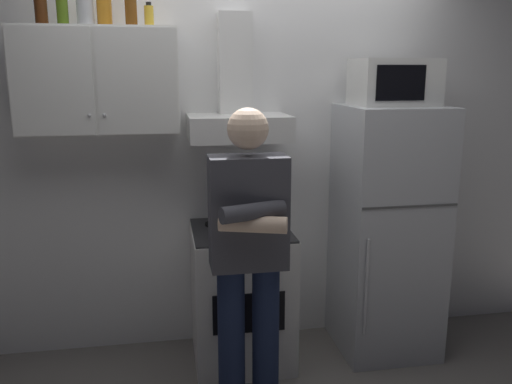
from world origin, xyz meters
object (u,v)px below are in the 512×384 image
at_px(bottle_beer_brown, 131,4).
at_px(bottle_spice_jar, 149,16).
at_px(upper_cabinet, 98,81).
at_px(range_hood, 237,106).
at_px(stove_oven, 241,295).
at_px(cooking_pot, 266,224).
at_px(refrigerator, 387,231).
at_px(bottle_olive_oil, 62,3).
at_px(microwave, 394,82).
at_px(bottle_canister_steel, 85,10).
at_px(person_standing, 249,257).

distance_m(bottle_beer_brown, bottle_spice_jar, 0.12).
xyz_separation_m(upper_cabinet, range_hood, (0.80, 0.00, -0.15)).
xyz_separation_m(stove_oven, cooking_pot, (0.13, -0.12, 0.49)).
relative_size(refrigerator, cooking_pot, 5.36).
bearing_deg(range_hood, cooking_pot, -62.12).
bearing_deg(stove_oven, cooking_pot, -42.49).
bearing_deg(bottle_beer_brown, range_hood, 3.17).
bearing_deg(bottle_olive_oil, range_hood, 1.43).
distance_m(range_hood, cooking_pot, 0.73).
bearing_deg(bottle_olive_oil, stove_oven, -6.07).
xyz_separation_m(range_hood, bottle_spice_jar, (-0.50, -0.02, 0.51)).
height_order(stove_oven, cooking_pot, cooking_pot).
xyz_separation_m(microwave, bottle_olive_oil, (-1.91, 0.08, 0.43)).
distance_m(upper_cabinet, refrigerator, 2.00).
distance_m(upper_cabinet, bottle_spice_jar, 0.47).
bearing_deg(stove_oven, bottle_canister_steel, 173.25).
bearing_deg(bottle_spice_jar, upper_cabinet, 177.20).
distance_m(microwave, bottle_spice_jar, 1.50).
height_order(refrigerator, bottle_beer_brown, bottle_beer_brown).
xyz_separation_m(bottle_spice_jar, bottle_olive_oil, (-0.46, -0.01, 0.06)).
height_order(microwave, bottle_canister_steel, bottle_canister_steel).
relative_size(cooking_pot, bottle_olive_oil, 1.19).
xyz_separation_m(refrigerator, cooking_pot, (-0.82, -0.12, 0.13)).
xyz_separation_m(microwave, cooking_pot, (-0.82, -0.14, -0.81)).
height_order(stove_oven, person_standing, person_standing).
relative_size(stove_oven, bottle_canister_steel, 4.78).
xyz_separation_m(range_hood, person_standing, (-0.05, -0.73, -0.70)).
height_order(microwave, bottle_olive_oil, bottle_olive_oil).
relative_size(microwave, cooking_pot, 1.61).
distance_m(person_standing, cooking_pot, 0.52).
bearing_deg(microwave, person_standing, -148.00).
height_order(refrigerator, bottle_canister_steel, bottle_canister_steel).
xyz_separation_m(upper_cabinet, refrigerator, (1.75, -0.12, -0.95)).
distance_m(bottle_olive_oil, bottle_canister_steel, 0.13).
distance_m(refrigerator, microwave, 0.94).
distance_m(upper_cabinet, person_standing, 1.35).
distance_m(range_hood, refrigerator, 1.25).
xyz_separation_m(stove_oven, microwave, (0.95, 0.02, 1.31)).
bearing_deg(microwave, bottle_spice_jar, 176.39).
distance_m(bottle_beer_brown, bottle_olive_oil, 0.37).
bearing_deg(upper_cabinet, refrigerator, -4.07).
distance_m(range_hood, bottle_canister_steel, 1.00).
bearing_deg(upper_cabinet, stove_oven, -8.90).
bearing_deg(stove_oven, bottle_beer_brown, 171.10).
bearing_deg(bottle_beer_brown, bottle_spice_jar, 10.00).
bearing_deg(refrigerator, cooking_pot, -171.68).
distance_m(upper_cabinet, stove_oven, 1.55).
distance_m(stove_oven, microwave, 1.62).
height_order(stove_oven, bottle_beer_brown, bottle_beer_brown).
bearing_deg(stove_oven, range_hood, 90.00).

